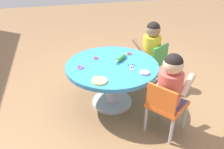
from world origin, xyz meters
TOP-DOWN VIEW (x-y plane):
  - ground_plane at (0.00, 0.00)m, footprint 10.00×10.00m
  - craft_table at (0.00, 0.00)m, footprint 0.95×0.95m
  - child_chair_left at (-0.55, -0.35)m, footprint 0.42×0.42m
  - seated_child_left at (-0.53, -0.38)m, footprint 0.42×0.44m
  - child_chair_right at (0.29, -0.59)m, footprint 0.41×0.41m
  - seated_child_right at (0.33, -0.57)m, footprint 0.43×0.40m
  - rolling_pin at (0.07, -0.11)m, footprint 0.18×0.17m
  - craft_scissors at (-0.10, -0.17)m, footprint 0.14×0.08m
  - playdough_blob_0 at (-0.27, -0.25)m, footprint 0.09×0.09m
  - playdough_blob_1 at (-0.30, 0.19)m, footprint 0.14×0.14m
  - cookie_cutter_0 at (0.17, 0.13)m, footprint 0.06×0.06m
  - cookie_cutter_1 at (-0.00, 0.32)m, footprint 0.07×0.07m
  - cookie_cutter_2 at (-0.24, 0.21)m, footprint 0.06×0.06m
  - cookie_cutter_3 at (0.19, -0.25)m, footprint 0.05×0.05m

SIDE VIEW (x-z plane):
  - ground_plane at x=0.00m, z-range 0.00..0.00m
  - child_chair_left at x=-0.55m, z-range 0.04..0.57m
  - child_chair_right at x=0.29m, z-range 0.04..0.57m
  - craft_table at x=0.00m, z-range 0.14..0.62m
  - craft_scissors at x=-0.10m, z-range 0.48..0.49m
  - cookie_cutter_0 at x=0.17m, z-range 0.48..0.49m
  - cookie_cutter_1 at x=0.00m, z-range 0.48..0.49m
  - cookie_cutter_2 at x=-0.24m, z-range 0.48..0.49m
  - cookie_cutter_3 at x=0.19m, z-range 0.48..0.49m
  - playdough_blob_1 at x=-0.30m, z-range 0.48..0.50m
  - playdough_blob_0 at x=-0.27m, z-range 0.48..0.50m
  - rolling_pin at x=0.07m, z-range 0.48..0.53m
  - seated_child_left at x=-0.53m, z-range 0.28..0.79m
  - seated_child_right at x=0.33m, z-range 0.28..0.79m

